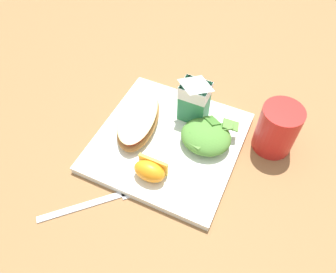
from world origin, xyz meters
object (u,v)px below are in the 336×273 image
at_px(cheesy_pizza_bread, 138,117).
at_px(orange_wedge_front, 150,170).
at_px(green_salad_pile, 206,136).
at_px(milk_carton, 195,96).
at_px(drinking_red_cup, 277,129).
at_px(metal_fork, 99,201).
at_px(white_plate, 168,142).

height_order(cheesy_pizza_bread, orange_wedge_front, orange_wedge_front).
distance_m(green_salad_pile, orange_wedge_front, 0.13).
xyz_separation_m(milk_carton, drinking_red_cup, (0.17, 0.01, -0.02)).
bearing_deg(cheesy_pizza_bread, green_salad_pile, 4.33).
relative_size(milk_carton, orange_wedge_front, 1.83).
height_order(cheesy_pizza_bread, green_salad_pile, green_salad_pile).
relative_size(cheesy_pizza_bread, metal_fork, 1.25).
height_order(white_plate, orange_wedge_front, orange_wedge_front).
height_order(green_salad_pile, milk_carton, milk_carton).
relative_size(white_plate, milk_carton, 2.55).
distance_m(milk_carton, orange_wedge_front, 0.18).
xyz_separation_m(green_salad_pile, orange_wedge_front, (-0.06, -0.12, -0.00)).
height_order(orange_wedge_front, drinking_red_cup, drinking_red_cup).
bearing_deg(orange_wedge_front, white_plate, 93.83).
relative_size(milk_carton, metal_fork, 0.75).
bearing_deg(milk_carton, metal_fork, -108.04).
bearing_deg(milk_carton, white_plate, -105.49).
relative_size(milk_carton, drinking_red_cup, 1.06).
xyz_separation_m(white_plate, drinking_red_cup, (0.19, 0.09, 0.04)).
distance_m(white_plate, metal_fork, 0.18).
distance_m(white_plate, drinking_red_cup, 0.22).
height_order(milk_carton, orange_wedge_front, milk_carton).
bearing_deg(green_salad_pile, white_plate, -161.01).
height_order(white_plate, metal_fork, white_plate).
bearing_deg(metal_fork, orange_wedge_front, 50.22).
distance_m(green_salad_pile, drinking_red_cup, 0.14).
height_order(green_salad_pile, metal_fork, green_salad_pile).
height_order(cheesy_pizza_bread, milk_carton, milk_carton).
distance_m(cheesy_pizza_bread, metal_fork, 0.19).
bearing_deg(metal_fork, white_plate, 70.80).
distance_m(cheesy_pizza_bread, drinking_red_cup, 0.28).
bearing_deg(green_salad_pile, milk_carton, 131.70).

